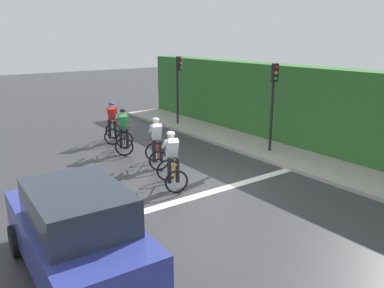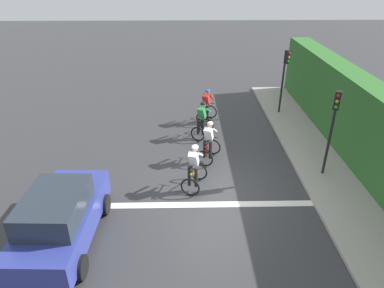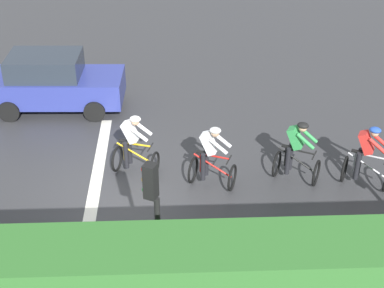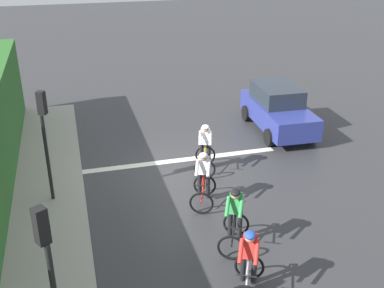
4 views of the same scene
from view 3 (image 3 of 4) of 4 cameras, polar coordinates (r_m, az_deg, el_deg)
name	(u,v)px [view 3 (image 3 of 4)]	position (r m, az deg, el deg)	size (l,w,h in m)	color
ground_plane	(119,188)	(14.67, -7.12, -4.26)	(80.00, 80.00, 0.00)	#333335
road_marking_stop_line	(95,188)	(14.73, -9.46, -4.27)	(7.00, 0.30, 0.01)	silver
cyclist_lead	(366,158)	(14.85, 16.66, -1.28)	(1.09, 1.27, 1.66)	black
cyclist_second	(296,153)	(14.65, 10.16, -0.84)	(1.09, 1.27, 1.66)	black
cyclist_mid	(211,158)	(14.22, 1.88, -1.38)	(1.03, 1.26, 1.66)	black
cyclist_fourth	(133,146)	(14.75, -5.74, -0.22)	(0.98, 1.24, 1.66)	black
car_navy	(53,82)	(18.34, -13.41, 5.89)	(2.00, 4.16, 1.76)	navy
traffic_light_near_crossing	(154,220)	(9.98, -3.69, -7.45)	(0.27, 0.29, 3.34)	black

